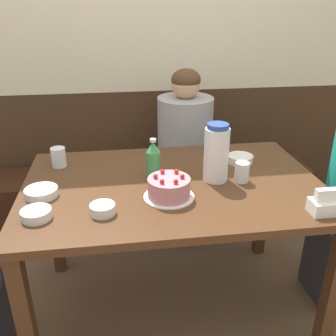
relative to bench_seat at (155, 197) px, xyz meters
name	(u,v)px	position (x,y,z in m)	size (l,w,h in m)	color
ground_plane	(172,305)	(0.00, -0.83, -0.21)	(12.00, 12.00, 0.00)	brown
back_wall	(149,42)	(0.00, 0.22, 1.04)	(4.80, 0.04, 2.50)	#3D2819
bench_seat	(155,197)	(0.00, 0.00, 0.00)	(2.20, 0.38, 0.42)	#381E11
dining_table	(173,199)	(0.00, -0.83, 0.44)	(1.35, 0.89, 0.74)	#4C2D19
birthday_cake	(169,188)	(-0.04, -0.97, 0.57)	(0.22, 0.22, 0.11)	white
water_pitcher	(216,153)	(0.20, -0.83, 0.66)	(0.11, 0.11, 0.27)	white
soju_bottle	(153,159)	(-0.08, -0.76, 0.62)	(0.06, 0.06, 0.19)	#388E4C
napkin_holder	(325,204)	(0.54, -1.18, 0.57)	(0.11, 0.08, 0.11)	white
bowl_soup_white	(240,159)	(0.38, -0.65, 0.55)	(0.13, 0.13, 0.04)	white
bowl_rice_small	(103,209)	(-0.31, -1.06, 0.55)	(0.10, 0.10, 0.04)	white
bowl_side_dish	(41,192)	(-0.57, -0.88, 0.55)	(0.14, 0.14, 0.04)	white
bowl_sauce_shallow	(36,214)	(-0.56, -1.06, 0.55)	(0.12, 0.12, 0.04)	white
glass_water_tall	(242,172)	(0.31, -0.86, 0.58)	(0.07, 0.07, 0.09)	silver
glass_tumbler_short	(59,157)	(-0.54, -0.57, 0.58)	(0.07, 0.07, 0.10)	silver
person_grey_tee	(184,160)	(0.19, -0.13, 0.33)	(0.35, 0.35, 1.13)	#33333D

